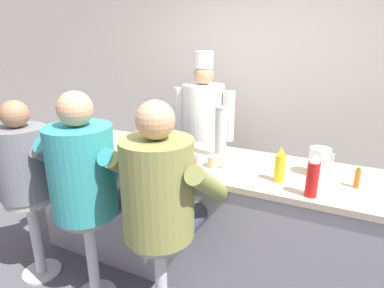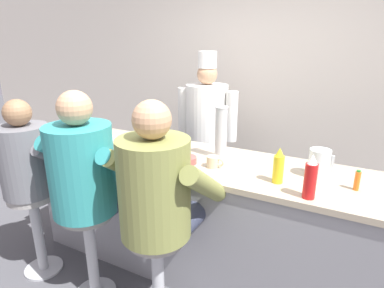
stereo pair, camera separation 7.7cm
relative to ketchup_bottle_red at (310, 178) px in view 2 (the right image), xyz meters
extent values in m
cube|color=beige|center=(-0.83, 1.93, 0.25)|extent=(10.00, 0.06, 2.70)
cube|color=gray|center=(-0.83, 0.28, -0.63)|extent=(2.80, 0.70, 0.94)
cube|color=tan|center=(-0.83, 0.28, -0.14)|extent=(2.85, 0.73, 0.04)
cylinder|color=red|center=(0.00, 0.00, -0.02)|extent=(0.07, 0.07, 0.21)
cone|color=white|center=(0.00, 0.00, 0.11)|extent=(0.06, 0.06, 0.06)
cylinder|color=yellow|center=(-0.21, 0.13, -0.03)|extent=(0.07, 0.07, 0.18)
cone|color=yellow|center=(-0.21, 0.13, 0.08)|extent=(0.05, 0.05, 0.05)
cylinder|color=orange|center=(0.24, 0.24, -0.07)|extent=(0.03, 0.03, 0.12)
cylinder|color=#287F2D|center=(0.24, 0.24, 0.00)|extent=(0.02, 0.02, 0.01)
cylinder|color=silver|center=(0.01, 0.35, -0.03)|extent=(0.14, 0.14, 0.19)
cube|color=silver|center=(0.09, 0.35, -0.02)|extent=(0.02, 0.02, 0.11)
cylinder|color=white|center=(-1.77, 0.27, -0.12)|extent=(0.27, 0.27, 0.02)
ellipsoid|color=#E0BC60|center=(-1.77, 0.27, -0.09)|extent=(0.12, 0.09, 0.03)
cylinder|color=#B24C47|center=(-0.89, 0.15, -0.10)|extent=(0.16, 0.16, 0.05)
cylinder|color=#4C7AB2|center=(-1.24, 0.05, -0.08)|extent=(0.08, 0.08, 0.08)
torus|color=#4C7AB2|center=(-1.19, 0.05, -0.08)|extent=(0.06, 0.01, 0.06)
cylinder|color=beige|center=(-0.68, 0.17, -0.08)|extent=(0.09, 0.09, 0.08)
torus|color=beige|center=(-0.62, 0.17, -0.08)|extent=(0.06, 0.02, 0.06)
cylinder|color=#B7BABF|center=(-0.71, 0.38, 0.07)|extent=(0.09, 0.09, 0.39)
cylinder|color=silver|center=(-0.71, 0.38, 0.27)|extent=(0.10, 0.10, 0.01)
cube|color=silver|center=(-1.07, 0.19, -0.05)|extent=(0.12, 0.06, 0.15)
cube|color=black|center=(-1.07, 0.16, -0.05)|extent=(0.07, 0.01, 0.05)
cylinder|color=#B2B5BA|center=(-1.97, -0.38, -1.09)|extent=(0.30, 0.30, 0.02)
cylinder|color=#B2B5BA|center=(-1.97, -0.38, -0.74)|extent=(0.08, 0.08, 0.67)
cylinder|color=gray|center=(-1.97, -0.38, -0.41)|extent=(0.36, 0.36, 0.05)
cylinder|color=#33384C|center=(-2.06, -0.19, -0.37)|extent=(0.14, 0.38, 0.14)
cylinder|color=#33384C|center=(-1.87, -0.19, -0.37)|extent=(0.14, 0.38, 0.14)
cylinder|color=slate|center=(-1.97, -0.38, -0.12)|extent=(0.38, 0.38, 0.54)
cylinder|color=slate|center=(-2.21, -0.27, -0.09)|extent=(0.10, 0.41, 0.33)
cylinder|color=slate|center=(-1.73, -0.27, -0.09)|extent=(0.10, 0.41, 0.33)
sphere|color=#8C6647|center=(-1.97, -0.38, 0.25)|extent=(0.20, 0.20, 0.20)
cylinder|color=#B2B5BA|center=(-1.39, -0.38, -0.74)|extent=(0.08, 0.08, 0.67)
cylinder|color=gray|center=(-1.39, -0.38, -0.41)|extent=(0.36, 0.36, 0.05)
cylinder|color=#33384C|center=(-1.49, -0.17, -0.37)|extent=(0.16, 0.43, 0.16)
cylinder|color=#33384C|center=(-1.28, -0.17, -0.37)|extent=(0.16, 0.43, 0.16)
cylinder|color=teal|center=(-1.39, -0.38, -0.08)|extent=(0.43, 0.43, 0.61)
cylinder|color=teal|center=(-1.66, -0.26, -0.05)|extent=(0.11, 0.47, 0.37)
cylinder|color=teal|center=(-1.11, -0.26, -0.05)|extent=(0.11, 0.47, 0.37)
sphere|color=tan|center=(-1.39, -0.38, 0.34)|extent=(0.22, 0.22, 0.22)
cylinder|color=#B2B5BA|center=(-0.80, -0.38, -0.74)|extent=(0.08, 0.08, 0.67)
cylinder|color=gray|center=(-0.80, -0.38, -0.41)|extent=(0.36, 0.36, 0.05)
cylinder|color=#33384C|center=(-0.91, -0.17, -0.37)|extent=(0.16, 0.43, 0.16)
cylinder|color=#33384C|center=(-0.70, -0.17, -0.37)|extent=(0.16, 0.43, 0.16)
cylinder|color=olive|center=(-0.80, -0.38, -0.08)|extent=(0.43, 0.43, 0.61)
cylinder|color=olive|center=(-1.07, -0.26, -0.05)|extent=(0.11, 0.46, 0.37)
cylinder|color=olive|center=(-0.54, -0.26, -0.05)|extent=(0.11, 0.46, 0.37)
sphere|color=tan|center=(-0.80, -0.38, 0.33)|extent=(0.22, 0.22, 0.22)
cube|color=#232328|center=(-1.22, 1.21, -0.70)|extent=(0.33, 0.18, 0.80)
cube|color=white|center=(-1.22, 1.16, -0.54)|extent=(0.30, 0.02, 0.48)
cylinder|color=white|center=(-1.22, 1.21, 0.00)|extent=(0.43, 0.43, 0.60)
sphere|color=tan|center=(-1.22, 1.21, 0.41)|extent=(0.21, 0.21, 0.21)
cylinder|color=white|center=(-1.22, 1.21, 0.55)|extent=(0.19, 0.19, 0.17)
cylinder|color=white|center=(-1.50, 1.21, 0.00)|extent=(0.12, 0.12, 0.51)
cylinder|color=white|center=(-0.95, 1.21, 0.00)|extent=(0.12, 0.12, 0.51)
camera|label=1|loc=(0.11, -1.82, 0.75)|focal=30.00mm
camera|label=2|loc=(0.18, -1.78, 0.75)|focal=30.00mm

